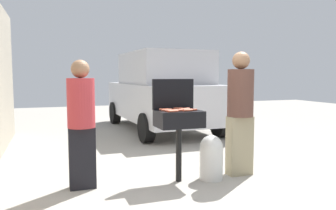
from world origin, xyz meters
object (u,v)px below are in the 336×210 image
at_px(hot_dog_1, 178,110).
at_px(parked_minivan, 162,91).
at_px(hot_dog_4, 167,109).
at_px(hot_dog_11, 169,111).
at_px(hot_dog_3, 172,111).
at_px(hot_dog_6, 178,109).
at_px(person_left, 81,119).
at_px(hot_dog_2, 185,109).
at_px(person_right, 240,109).
at_px(propane_tank, 211,156).
at_px(bbq_grill, 179,121).
at_px(hot_dog_7, 178,110).
at_px(hot_dog_10, 188,110).
at_px(hot_dog_13, 193,110).
at_px(hot_dog_14, 173,111).
at_px(hot_dog_9, 185,109).
at_px(hot_dog_5, 183,109).
at_px(hot_dog_12, 187,110).
at_px(hot_dog_8, 166,110).
at_px(hot_dog_0, 164,109).

xyz_separation_m(hot_dog_1, parked_minivan, (1.21, 4.22, 0.04)).
xyz_separation_m(hot_dog_4, hot_dog_11, (-0.02, -0.14, 0.00)).
relative_size(hot_dog_3, hot_dog_6, 1.00).
xyz_separation_m(hot_dog_6, person_left, (-1.30, 0.01, -0.09)).
relative_size(hot_dog_2, parked_minivan, 0.03).
height_order(hot_dog_2, person_right, person_right).
distance_m(hot_dog_2, parked_minivan, 4.29).
xyz_separation_m(hot_dog_6, propane_tank, (0.41, -0.22, -0.66)).
distance_m(bbq_grill, parked_minivan, 4.33).
bearing_deg(propane_tank, hot_dog_11, 179.32).
distance_m(hot_dog_4, hot_dog_7, 0.19).
bearing_deg(hot_dog_3, hot_dog_10, 0.29).
height_order(bbq_grill, hot_dog_6, hot_dog_6).
relative_size(hot_dog_13, hot_dog_14, 1.00).
bearing_deg(hot_dog_13, person_left, 170.34).
bearing_deg(parked_minivan, person_left, 57.13).
height_order(bbq_grill, hot_dog_13, hot_dog_13).
height_order(hot_dog_9, hot_dog_14, same).
bearing_deg(hot_dog_5, hot_dog_13, -61.62).
height_order(hot_dog_3, hot_dog_9, same).
relative_size(hot_dog_6, person_right, 0.07).
bearing_deg(hot_dog_13, hot_dog_12, 146.39).
xyz_separation_m(hot_dog_2, propane_tank, (0.36, -0.08, -0.66)).
relative_size(hot_dog_9, parked_minivan, 0.03).
bearing_deg(hot_dog_10, hot_dog_11, 165.09).
distance_m(bbq_grill, hot_dog_2, 0.19).
distance_m(hot_dog_4, hot_dog_8, 0.07).
distance_m(hot_dog_8, hot_dog_11, 0.08).
relative_size(hot_dog_8, propane_tank, 0.21).
bearing_deg(hot_dog_1, hot_dog_14, -133.73).
bearing_deg(hot_dog_6, bbq_grill, -106.52).
relative_size(hot_dog_9, hot_dog_11, 1.00).
bearing_deg(hot_dog_3, hot_dog_2, 29.94).
distance_m(hot_dog_0, hot_dog_10, 0.35).
bearing_deg(bbq_grill, hot_dog_1, -123.62).
bearing_deg(hot_dog_13, bbq_grill, 151.97).
bearing_deg(hot_dog_5, hot_dog_14, -134.93).
relative_size(bbq_grill, parked_minivan, 0.22).
height_order(hot_dog_2, parked_minivan, parked_minivan).
height_order(hot_dog_11, parked_minivan, parked_minivan).
xyz_separation_m(hot_dog_14, person_left, (-1.12, 0.32, -0.09)).
bearing_deg(hot_dog_10, hot_dog_9, 76.78).
distance_m(hot_dog_1, person_right, 0.98).
relative_size(hot_dog_0, person_left, 0.08).
height_order(person_left, parked_minivan, parked_minivan).
distance_m(bbq_grill, hot_dog_9, 0.23).
distance_m(hot_dog_11, person_left, 1.13).
distance_m(hot_dog_1, person_left, 1.24).
relative_size(hot_dog_6, person_left, 0.08).
bearing_deg(hot_dog_11, person_right, 3.03).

